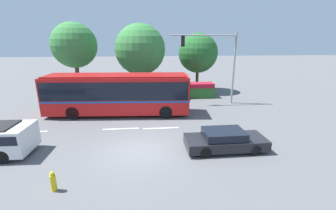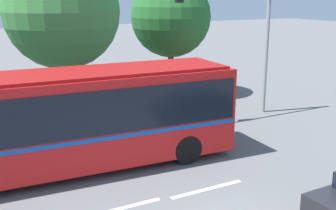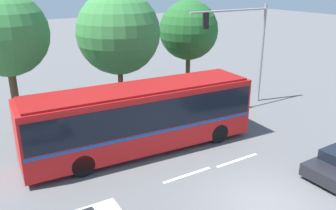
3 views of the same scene
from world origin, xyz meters
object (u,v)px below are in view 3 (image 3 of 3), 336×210
traffic_light_pole (246,39)px  city_bus (141,114)px  street_tree_centre (118,33)px  street_tree_right (189,30)px  street_tree_left (6,34)px

traffic_light_pole → city_bus: bearing=15.3°
city_bus → street_tree_centre: (1.70, 6.11, 2.99)m
traffic_light_pole → street_tree_centre: 7.95m
street_tree_right → traffic_light_pole: bearing=-83.1°
street_tree_centre → city_bus: bearing=-105.6°
street_tree_right → street_tree_centre: bearing=-165.5°
traffic_light_pole → street_tree_right: (-0.65, 5.37, -0.02)m
city_bus → street_tree_left: size_ratio=1.51×
street_tree_left → city_bus: bearing=-51.4°
city_bus → street_tree_centre: size_ratio=1.53×
street_tree_left → street_tree_right: size_ratio=1.14×
city_bus → traffic_light_pole: traffic_light_pole is taller
street_tree_left → street_tree_right: 12.90m
street_tree_left → street_tree_right: street_tree_left is taller
street_tree_left → street_tree_centre: bearing=2.5°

